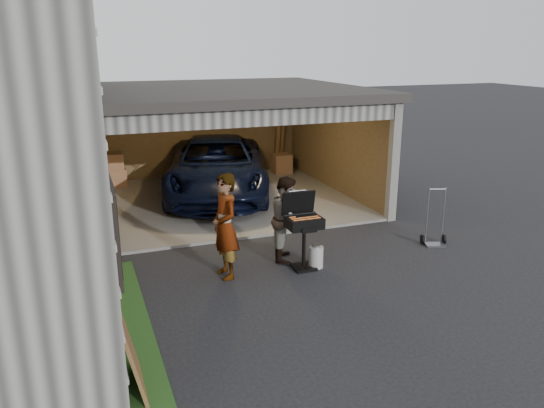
{
  "coord_description": "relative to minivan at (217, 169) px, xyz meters",
  "views": [
    {
      "loc": [
        -2.76,
        -6.41,
        3.89
      ],
      "look_at": [
        0.45,
        2.14,
        1.15
      ],
      "focal_mm": 35.0,
      "sensor_mm": 36.0,
      "label": 1
    }
  ],
  "objects": [
    {
      "name": "propane_tank",
      "position": [
        0.46,
        -5.21,
        -0.55
      ],
      "size": [
        0.34,
        0.34,
        0.4
      ],
      "primitive_type": "cylinder",
      "rotation": [
        0.0,
        0.0,
        0.33
      ],
      "color": "#B4B5B0",
      "rests_on": "ground"
    },
    {
      "name": "garage",
      "position": [
        0.09,
        -0.11,
        1.12
      ],
      "size": [
        6.8,
        6.3,
        2.9
      ],
      "color": "#605E59",
      "rests_on": "ground"
    },
    {
      "name": "hand_truck",
      "position": [
        3.19,
        -5.02,
        -0.52
      ],
      "size": [
        0.52,
        0.47,
        1.18
      ],
      "rotation": [
        0.0,
        0.0,
        -0.32
      ],
      "color": "slate",
      "rests_on": "ground"
    },
    {
      "name": "groundcover_strip",
      "position": [
        -2.92,
        -7.9,
        -0.72
      ],
      "size": [
        0.5,
        8.0,
        0.06
      ],
      "primitive_type": "cube",
      "color": "#193814",
      "rests_on": "ground"
    },
    {
      "name": "minivan",
      "position": [
        0.0,
        0.0,
        0.0
      ],
      "size": [
        3.86,
        5.88,
        1.5
      ],
      "primitive_type": "imported",
      "rotation": [
        0.0,
        0.0,
        -0.27
      ],
      "color": "black",
      "rests_on": "ground"
    },
    {
      "name": "man",
      "position": [
        0.13,
        -4.63,
        0.05
      ],
      "size": [
        0.86,
        0.95,
        1.59
      ],
      "primitive_type": "imported",
      "rotation": [
        0.0,
        0.0,
        1.16
      ],
      "color": "#3E2618",
      "rests_on": "ground"
    },
    {
      "name": "woman",
      "position": [
        -1.17,
        -5.02,
        0.17
      ],
      "size": [
        0.52,
        0.72,
        1.85
      ],
      "primitive_type": "imported",
      "rotation": [
        0.0,
        0.0,
        -1.45
      ],
      "color": "#99B2C0",
      "rests_on": "ground"
    },
    {
      "name": "ground",
      "position": [
        -0.67,
        -6.9,
        -0.75
      ],
      "size": [
        80.0,
        80.0,
        0.0
      ],
      "primitive_type": "plane",
      "color": "black",
      "rests_on": "ground"
    },
    {
      "name": "plywood_panel",
      "position": [
        -3.07,
        -7.75,
        -0.24
      ],
      "size": [
        0.26,
        0.92,
        1.02
      ],
      "primitive_type": "cube",
      "rotation": [
        0.0,
        -0.21,
        0.0
      ],
      "color": "#55321D",
      "rests_on": "ground"
    },
    {
      "name": "bbq_grill",
      "position": [
        0.23,
        -5.16,
        0.07
      ],
      "size": [
        0.62,
        0.55,
        1.39
      ],
      "color": "black",
      "rests_on": "ground"
    }
  ]
}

